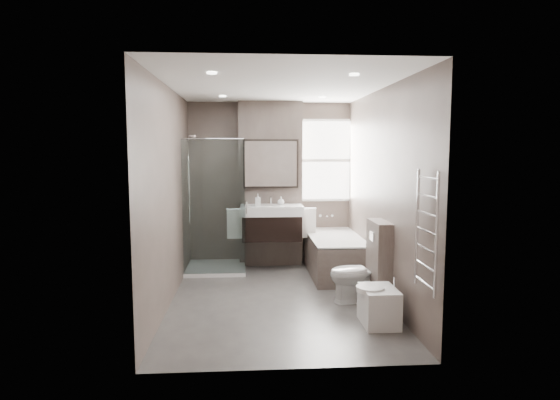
{
  "coord_description": "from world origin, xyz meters",
  "views": [
    {
      "loc": [
        -0.36,
        -5.67,
        1.85
      ],
      "look_at": [
        0.04,
        0.15,
        1.22
      ],
      "focal_mm": 30.0,
      "sensor_mm": 36.0,
      "label": 1
    }
  ],
  "objects": [
    {
      "name": "mirror_cabinet",
      "position": [
        0.0,
        1.61,
        1.63
      ],
      "size": [
        0.86,
        0.08,
        0.76
      ],
      "color": "black",
      "rests_on": "vanity_pier"
    },
    {
      "name": "towel_left",
      "position": [
        -0.56,
        1.4,
        0.72
      ],
      "size": [
        0.24,
        0.06,
        0.44
      ],
      "primitive_type": "cube",
      "color": "white",
      "rests_on": "vanity_pier"
    },
    {
      "name": "cistern_box",
      "position": [
        1.21,
        -0.25,
        0.5
      ],
      "size": [
        0.19,
        0.55,
        1.0
      ],
      "color": "brown",
      "rests_on": "ground"
    },
    {
      "name": "window",
      "position": [
        0.9,
        1.88,
        1.68
      ],
      "size": [
        0.98,
        0.06,
        1.33
      ],
      "color": "white",
      "rests_on": "room"
    },
    {
      "name": "towel_radiator",
      "position": [
        1.25,
        -1.6,
        1.12
      ],
      "size": [
        0.03,
        0.49,
        1.1
      ],
      "color": "silver",
      "rests_on": "room"
    },
    {
      "name": "soap_bottle_a",
      "position": [
        -0.21,
        1.43,
        1.09
      ],
      "size": [
        0.08,
        0.08,
        0.18
      ],
      "primitive_type": "imported",
      "color": "white",
      "rests_on": "vanity"
    },
    {
      "name": "soap_bottle_b",
      "position": [
        0.15,
        1.47,
        1.07
      ],
      "size": [
        0.1,
        0.1,
        0.13
      ],
      "primitive_type": "imported",
      "color": "white",
      "rests_on": "vanity"
    },
    {
      "name": "room",
      "position": [
        0.0,
        0.0,
        1.3
      ],
      "size": [
        2.7,
        3.9,
        2.7
      ],
      "color": "#494643",
      "rests_on": "ground"
    },
    {
      "name": "bathtub",
      "position": [
        0.92,
        1.1,
        0.32
      ],
      "size": [
        0.75,
        1.6,
        0.57
      ],
      "color": "brown",
      "rests_on": "ground"
    },
    {
      "name": "towel_right",
      "position": [
        0.56,
        1.4,
        0.72
      ],
      "size": [
        0.24,
        0.06,
        0.44
      ],
      "primitive_type": "cube",
      "color": "white",
      "rests_on": "vanity_pier"
    },
    {
      "name": "toilet",
      "position": [
        0.97,
        -0.19,
        0.35
      ],
      "size": [
        0.73,
        0.48,
        0.7
      ],
      "primitive_type": "imported",
      "rotation": [
        0.0,
        0.0,
        -1.43
      ],
      "color": "white",
      "rests_on": "ground"
    },
    {
      "name": "vanity_pier",
      "position": [
        0.0,
        1.77,
        1.3
      ],
      "size": [
        1.0,
        0.25,
        2.6
      ],
      "primitive_type": "cube",
      "color": "brown",
      "rests_on": "ground"
    },
    {
      "name": "bidet",
      "position": [
        1.01,
        -0.94,
        0.21
      ],
      "size": [
        0.42,
        0.49,
        0.51
      ],
      "color": "white",
      "rests_on": "ground"
    },
    {
      "name": "vanity",
      "position": [
        0.0,
        1.43,
        0.74
      ],
      "size": [
        0.95,
        0.47,
        0.66
      ],
      "color": "black",
      "rests_on": "vanity_pier"
    },
    {
      "name": "shower_enclosure",
      "position": [
        -0.75,
        1.35,
        0.49
      ],
      "size": [
        0.9,
        0.9,
        2.0
      ],
      "color": "white",
      "rests_on": "ground"
    }
  ]
}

